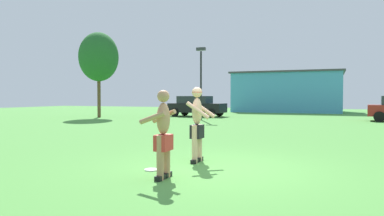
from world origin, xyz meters
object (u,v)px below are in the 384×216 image
player_in_red (163,132)px  lamp_post (201,74)px  player_with_cap (197,120)px  car_black_mid_lot (197,106)px  frisbee (151,170)px  tree_left_field (99,57)px

player_in_red → lamp_post: 16.83m
player_with_cap → player_in_red: player_with_cap is taller
car_black_mid_lot → player_with_cap: bearing=-68.8°
player_with_cap → frisbee: bearing=-114.5°
player_with_cap → player_in_red: (0.00, -1.78, -0.11)m
player_with_cap → player_in_red: size_ratio=1.07×
player_with_cap → car_black_mid_lot: size_ratio=0.40×
frisbee → tree_left_field: bearing=129.8°
frisbee → tree_left_field: tree_left_field is taller
lamp_post → tree_left_field: size_ratio=0.76×
player_in_red → frisbee: 1.17m
car_black_mid_lot → tree_left_field: bearing=-148.5°
player_in_red → car_black_mid_lot: size_ratio=0.38×
player_in_red → lamp_post: (-5.17, 15.88, 2.13)m
player_in_red → car_black_mid_lot: player_in_red is taller
car_black_mid_lot → lamp_post: 4.59m
player_in_red → lamp_post: size_ratio=0.35×
player_in_red → frisbee: (-0.56, 0.56, -0.86)m
frisbee → lamp_post: (-4.61, 15.31, 2.99)m
player_in_red → tree_left_field: 20.79m
player_with_cap → car_black_mid_lot: 19.04m
lamp_post → tree_left_field: 8.12m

